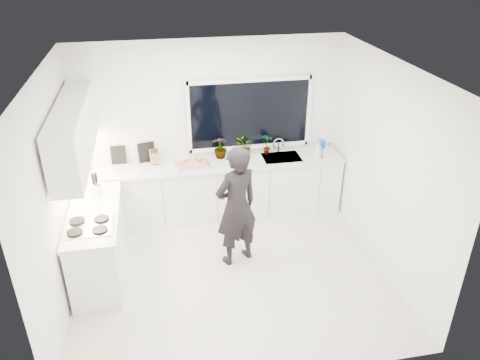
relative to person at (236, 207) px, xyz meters
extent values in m
cube|color=beige|center=(-0.12, -0.26, -0.85)|extent=(4.00, 3.50, 0.02)
cube|color=white|center=(-0.12, 1.50, 0.51)|extent=(4.00, 0.02, 2.70)
cube|color=white|center=(-2.13, -0.26, 0.51)|extent=(0.02, 3.50, 2.70)
cube|color=white|center=(1.89, -0.26, 0.51)|extent=(0.02, 3.50, 2.70)
cube|color=white|center=(-0.12, -0.26, 1.87)|extent=(4.00, 3.50, 0.02)
cube|color=black|center=(0.48, 1.47, 0.71)|extent=(1.80, 0.02, 1.00)
cube|color=white|center=(-0.12, 1.19, -0.40)|extent=(3.92, 0.58, 0.88)
cube|color=white|center=(-1.79, 0.09, -0.40)|extent=(0.58, 1.60, 0.88)
cube|color=silver|center=(-0.12, 1.18, 0.06)|extent=(3.94, 0.62, 0.04)
cube|color=silver|center=(-1.79, 0.09, 0.06)|extent=(0.62, 1.60, 0.04)
cube|color=white|center=(-1.91, 0.44, 1.01)|extent=(0.34, 2.10, 0.70)
cube|color=silver|center=(0.93, 1.19, 0.03)|extent=(0.58, 0.42, 0.14)
cylinder|color=silver|center=(0.93, 1.39, 0.19)|extent=(0.03, 0.03, 0.22)
cube|color=black|center=(-1.81, -0.26, 0.09)|extent=(0.56, 0.48, 0.03)
imported|color=black|center=(0.00, 0.00, 0.00)|extent=(0.72, 0.61, 1.68)
cube|color=#B7B8BC|center=(-0.45, 1.16, 0.09)|extent=(0.52, 0.40, 0.03)
cube|color=red|center=(-0.45, 1.16, 0.11)|extent=(0.47, 0.36, 0.01)
cylinder|color=#124CAF|center=(1.61, 1.35, 0.14)|extent=(0.16, 0.16, 0.13)
cylinder|color=white|center=(-1.97, 1.29, 0.21)|extent=(0.12, 0.12, 0.26)
cube|color=olive|center=(-1.00, 1.33, 0.19)|extent=(0.14, 0.12, 0.22)
cylinder|color=silver|center=(-1.78, 0.54, 0.16)|extent=(0.16, 0.16, 0.16)
cube|color=black|center=(-1.52, 1.43, 0.22)|extent=(0.22, 0.02, 0.28)
cube|color=black|center=(-1.11, 1.43, 0.23)|extent=(0.25, 0.08, 0.30)
imported|color=#26662D|center=(0.00, 1.35, 0.25)|extent=(0.20, 0.20, 0.34)
imported|color=#26662D|center=(0.38, 1.35, 0.22)|extent=(0.30, 0.27, 0.28)
imported|color=#26662D|center=(0.73, 1.35, 0.25)|extent=(0.21, 0.20, 0.33)
imported|color=#D8BF66|center=(1.45, 1.04, 0.22)|extent=(0.12, 0.12, 0.28)
imported|color=#D8BF66|center=(1.58, 1.04, 0.18)|extent=(0.10, 0.10, 0.20)
camera|label=1|loc=(-0.93, -5.10, 3.13)|focal=35.00mm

